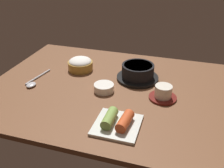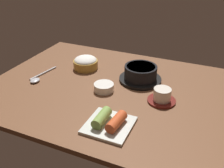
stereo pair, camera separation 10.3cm
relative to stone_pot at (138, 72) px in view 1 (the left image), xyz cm
name	(u,v)px [view 1 (the left image)]	position (x,y,z in cm)	size (l,w,h in cm)	color
dining_table	(109,89)	(-9.86, -10.79, -4.33)	(100.00, 76.00, 2.00)	brown
stone_pot	(138,72)	(0.00, 0.00, 0.00)	(18.36, 18.36, 6.92)	black
rice_bowl	(80,64)	(-27.77, 1.38, -0.37)	(11.59, 11.59, 6.09)	#B78C38
tea_cup_with_saucer	(163,93)	(12.70, -12.85, -0.90)	(10.76, 10.76, 5.54)	maroon
banchan_cup_center	(104,87)	(-10.86, -14.20, -1.66)	(8.12, 8.12, 3.10)	white
kimchi_plate	(117,122)	(0.55, -34.48, -1.67)	(14.87, 14.87, 4.57)	silver
spoon	(33,82)	(-41.76, -17.01, -2.71)	(4.99, 17.88, 1.35)	#B7B7BC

